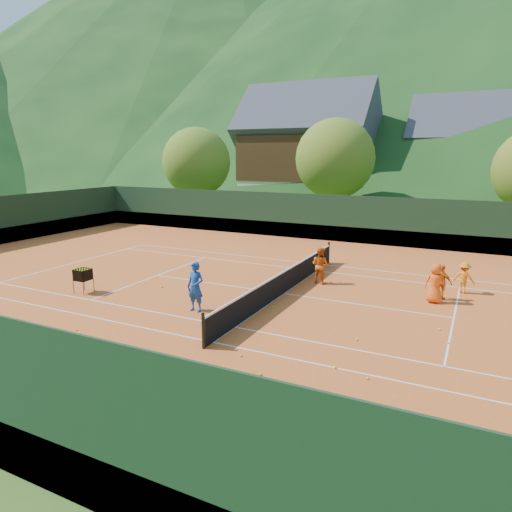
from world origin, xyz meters
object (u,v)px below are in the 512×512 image
at_px(tennis_net, 284,282).
at_px(student_b, 442,282).
at_px(student_a, 320,265).
at_px(student_d, 464,278).
at_px(chalet_mid, 476,160).
at_px(coach, 195,287).
at_px(chalet_left, 308,153).
at_px(ball_hopper, 83,275).
at_px(student_c, 435,283).

bearing_deg(tennis_net, student_b, 19.10).
height_order(student_a, student_d, student_a).
distance_m(student_a, chalet_mid, 32.52).
distance_m(coach, chalet_left, 34.61).
relative_size(tennis_net, chalet_left, 0.87).
relative_size(student_d, ball_hopper, 1.28).
bearing_deg(chalet_left, ball_hopper, -85.50).
bearing_deg(coach, tennis_net, 60.51).
xyz_separation_m(coach, student_b, (7.80, 5.35, -0.22)).
height_order(coach, student_d, coach).
distance_m(student_a, tennis_net, 2.33).
xyz_separation_m(student_b, chalet_mid, (0.22, 32.00, 4.28)).
height_order(student_a, student_b, student_a).
distance_m(coach, student_a, 6.19).
bearing_deg(chalet_mid, chalet_left, -165.96).
distance_m(student_a, student_d, 5.85).
relative_size(chalet_left, chalet_mid, 1.09).
bearing_deg(student_b, student_d, -98.94).
xyz_separation_m(tennis_net, chalet_mid, (6.00, 34.00, 4.47)).
bearing_deg(chalet_mid, student_c, -90.71).
xyz_separation_m(student_b, ball_hopper, (-13.15, -5.52, 0.06)).
bearing_deg(student_a, chalet_mid, -84.40).
bearing_deg(chalet_mid, student_b, -90.39).
height_order(student_d, ball_hopper, student_d).
relative_size(coach, student_c, 1.18).
distance_m(coach, tennis_net, 3.93).
distance_m(student_c, tennis_net, 5.80).
height_order(coach, student_a, coach).
bearing_deg(chalet_mid, coach, -102.12).
relative_size(tennis_net, ball_hopper, 12.07).
relative_size(coach, student_a, 1.13).
relative_size(coach, student_b, 1.31).
relative_size(student_a, student_b, 1.16).
xyz_separation_m(student_a, student_c, (4.80, -0.69, -0.03)).
xyz_separation_m(ball_hopper, chalet_mid, (13.36, 37.52, 4.22)).
height_order(coach, ball_hopper, coach).
relative_size(student_d, chalet_left, 0.09).
bearing_deg(chalet_left, student_a, -68.79).
bearing_deg(student_d, coach, 48.33).
height_order(student_c, student_d, student_c).
height_order(tennis_net, chalet_mid, chalet_mid).
bearing_deg(tennis_net, student_d, 26.93).
height_order(chalet_left, chalet_mid, chalet_left).
distance_m(tennis_net, ball_hopper, 8.16).
bearing_deg(tennis_net, chalet_mid, 79.99).
distance_m(tennis_net, chalet_left, 32.04).
bearing_deg(chalet_mid, tennis_net, -100.01).
height_order(student_a, tennis_net, student_a).
bearing_deg(student_b, chalet_left, -39.95).
bearing_deg(tennis_net, ball_hopper, -154.46).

